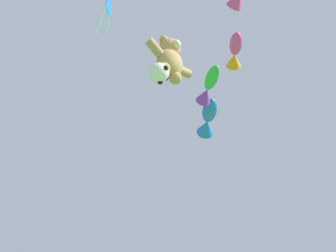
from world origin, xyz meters
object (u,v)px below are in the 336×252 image
at_px(teddy_bear_kite, 170,59).
at_px(fish_kite_magenta, 235,52).
at_px(soccer_ball_kite, 159,73).
at_px(fish_kite_emerald, 208,87).
at_px(fish_kite_cobalt, 208,119).
at_px(diamond_kite, 108,7).

xyz_separation_m(teddy_bear_kite, fish_kite_magenta, (1.38, -2.02, -0.28)).
relative_size(soccer_ball_kite, fish_kite_emerald, 0.40).
height_order(soccer_ball_kite, fish_kite_emerald, fish_kite_emerald).
distance_m(fish_kite_cobalt, fish_kite_emerald, 2.28).
height_order(teddy_bear_kite, soccer_ball_kite, teddy_bear_kite).
bearing_deg(soccer_ball_kite, diamond_kite, 163.68).
xyz_separation_m(fish_kite_cobalt, diamond_kite, (-6.61, -0.74, 0.89)).
height_order(fish_kite_cobalt, diamond_kite, diamond_kite).
height_order(soccer_ball_kite, diamond_kite, diamond_kite).
height_order(teddy_bear_kite, fish_kite_cobalt, teddy_bear_kite).
bearing_deg(fish_kite_emerald, soccer_ball_kite, 178.16).
bearing_deg(diamond_kite, fish_kite_emerald, -8.39).
height_order(teddy_bear_kite, fish_kite_emerald, teddy_bear_kite).
distance_m(soccer_ball_kite, diamond_kite, 3.58).
bearing_deg(diamond_kite, fish_kite_magenta, -33.47).
bearing_deg(fish_kite_cobalt, soccer_ball_kite, -162.79).
height_order(teddy_bear_kite, diamond_kite, diamond_kite).
distance_m(teddy_bear_kite, soccer_ball_kite, 1.44).
distance_m(fish_kite_emerald, diamond_kite, 5.10).
distance_m(soccer_ball_kite, fish_kite_magenta, 2.97).
bearing_deg(diamond_kite, fish_kite_cobalt, 6.40).
distance_m(fish_kite_magenta, diamond_kite, 5.14).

